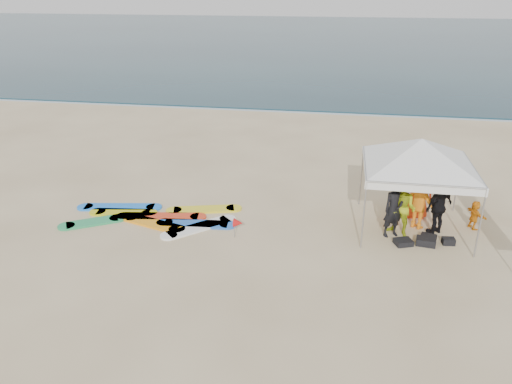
{
  "coord_description": "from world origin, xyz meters",
  "views": [
    {
      "loc": [
        2.25,
        -11.45,
        7.27
      ],
      "look_at": [
        -0.17,
        2.6,
        1.2
      ],
      "focal_mm": 35.0,
      "sensor_mm": 36.0,
      "label": 1
    }
  ],
  "objects_px": {
    "person_orange_a": "(421,201)",
    "person_seated": "(475,215)",
    "person_orange_b": "(418,190)",
    "person_black_a": "(394,209)",
    "canopy_tent": "(422,139)",
    "marker_pennant": "(238,223)",
    "person_yellow": "(402,209)",
    "surfboard_spread": "(158,217)",
    "person_black_b": "(439,206)"
  },
  "relations": [
    {
      "from": "person_orange_a",
      "to": "person_black_b",
      "type": "relative_size",
      "value": 1.02
    },
    {
      "from": "person_yellow",
      "to": "person_black_b",
      "type": "bearing_deg",
      "value": 48.91
    },
    {
      "from": "person_yellow",
      "to": "surfboard_spread",
      "type": "relative_size",
      "value": 0.34
    },
    {
      "from": "marker_pennant",
      "to": "person_orange_b",
      "type": "bearing_deg",
      "value": 23.62
    },
    {
      "from": "canopy_tent",
      "to": "person_yellow",
      "type": "bearing_deg",
      "value": -126.42
    },
    {
      "from": "person_black_a",
      "to": "person_black_b",
      "type": "distance_m",
      "value": 1.44
    },
    {
      "from": "person_orange_b",
      "to": "marker_pennant",
      "type": "relative_size",
      "value": 3.06
    },
    {
      "from": "person_black_a",
      "to": "surfboard_spread",
      "type": "distance_m",
      "value": 7.57
    },
    {
      "from": "person_orange_b",
      "to": "person_orange_a",
      "type": "bearing_deg",
      "value": 84.26
    },
    {
      "from": "person_black_b",
      "to": "marker_pennant",
      "type": "bearing_deg",
      "value": -27.37
    },
    {
      "from": "person_orange_a",
      "to": "person_orange_b",
      "type": "height_order",
      "value": "person_orange_b"
    },
    {
      "from": "marker_pennant",
      "to": "canopy_tent",
      "type": "bearing_deg",
      "value": 16.68
    },
    {
      "from": "person_black_b",
      "to": "person_seated",
      "type": "bearing_deg",
      "value": 162.83
    },
    {
      "from": "person_orange_a",
      "to": "canopy_tent",
      "type": "xyz_separation_m",
      "value": [
        -0.22,
        -0.08,
        2.03
      ]
    },
    {
      "from": "person_black_a",
      "to": "person_orange_a",
      "type": "distance_m",
      "value": 1.13
    },
    {
      "from": "person_yellow",
      "to": "marker_pennant",
      "type": "xyz_separation_m",
      "value": [
        -4.87,
        -1.03,
        -0.39
      ]
    },
    {
      "from": "person_black_a",
      "to": "surfboard_spread",
      "type": "height_order",
      "value": "person_black_a"
    },
    {
      "from": "person_black_a",
      "to": "person_yellow",
      "type": "relative_size",
      "value": 1.01
    },
    {
      "from": "person_black_b",
      "to": "surfboard_spread",
      "type": "distance_m",
      "value": 8.95
    },
    {
      "from": "person_orange_b",
      "to": "canopy_tent",
      "type": "xyz_separation_m",
      "value": [
        -0.24,
        -0.83,
        1.97
      ]
    },
    {
      "from": "surfboard_spread",
      "to": "person_black_b",
      "type": "bearing_deg",
      "value": 3.26
    },
    {
      "from": "person_black_b",
      "to": "person_orange_b",
      "type": "height_order",
      "value": "person_orange_b"
    },
    {
      "from": "person_yellow",
      "to": "marker_pennant",
      "type": "distance_m",
      "value": 4.99
    },
    {
      "from": "surfboard_spread",
      "to": "canopy_tent",
      "type": "bearing_deg",
      "value": 5.06
    },
    {
      "from": "person_black_a",
      "to": "canopy_tent",
      "type": "bearing_deg",
      "value": 15.78
    },
    {
      "from": "person_yellow",
      "to": "surfboard_spread",
      "type": "height_order",
      "value": "person_yellow"
    },
    {
      "from": "person_orange_a",
      "to": "canopy_tent",
      "type": "height_order",
      "value": "canopy_tent"
    },
    {
      "from": "person_yellow",
      "to": "canopy_tent",
      "type": "xyz_separation_m",
      "value": [
        0.4,
        0.55,
        2.06
      ]
    },
    {
      "from": "surfboard_spread",
      "to": "person_orange_b",
      "type": "bearing_deg",
      "value": 10.46
    },
    {
      "from": "marker_pennant",
      "to": "person_seated",
      "type": "bearing_deg",
      "value": 14.62
    },
    {
      "from": "person_black_a",
      "to": "marker_pennant",
      "type": "xyz_separation_m",
      "value": [
        -4.61,
        -0.94,
        -0.4
      ]
    },
    {
      "from": "surfboard_spread",
      "to": "person_black_a",
      "type": "bearing_deg",
      "value": 0.66
    },
    {
      "from": "person_seated",
      "to": "canopy_tent",
      "type": "relative_size",
      "value": 0.21
    },
    {
      "from": "person_orange_b",
      "to": "canopy_tent",
      "type": "height_order",
      "value": "canopy_tent"
    },
    {
      "from": "person_yellow",
      "to": "person_seated",
      "type": "relative_size",
      "value": 1.89
    },
    {
      "from": "person_black_a",
      "to": "canopy_tent",
      "type": "relative_size",
      "value": 0.4
    },
    {
      "from": "person_black_a",
      "to": "canopy_tent",
      "type": "distance_m",
      "value": 2.25
    },
    {
      "from": "person_orange_b",
      "to": "person_seated",
      "type": "height_order",
      "value": "person_orange_b"
    },
    {
      "from": "person_yellow",
      "to": "person_black_b",
      "type": "xyz_separation_m",
      "value": [
        1.12,
        0.33,
        0.01
      ]
    },
    {
      "from": "person_yellow",
      "to": "person_black_b",
      "type": "height_order",
      "value": "person_black_b"
    },
    {
      "from": "person_black_b",
      "to": "person_seated",
      "type": "xyz_separation_m",
      "value": [
        1.22,
        0.52,
        -0.43
      ]
    },
    {
      "from": "person_black_b",
      "to": "person_orange_b",
      "type": "xyz_separation_m",
      "value": [
        -0.48,
        1.05,
        0.08
      ]
    },
    {
      "from": "person_orange_a",
      "to": "person_orange_b",
      "type": "bearing_deg",
      "value": -55.81
    },
    {
      "from": "person_yellow",
      "to": "canopy_tent",
      "type": "bearing_deg",
      "value": 86.13
    },
    {
      "from": "person_black_a",
      "to": "canopy_tent",
      "type": "xyz_separation_m",
      "value": [
        0.66,
        0.64,
        2.05
      ]
    },
    {
      "from": "person_orange_a",
      "to": "canopy_tent",
      "type": "bearing_deg",
      "value": 55.22
    },
    {
      "from": "person_black_b",
      "to": "marker_pennant",
      "type": "height_order",
      "value": "person_black_b"
    },
    {
      "from": "person_orange_a",
      "to": "surfboard_spread",
      "type": "height_order",
      "value": "person_orange_a"
    },
    {
      "from": "person_orange_b",
      "to": "surfboard_spread",
      "type": "distance_m",
      "value": 8.61
    },
    {
      "from": "person_orange_a",
      "to": "person_seated",
      "type": "bearing_deg",
      "value": -136.77
    }
  ]
}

